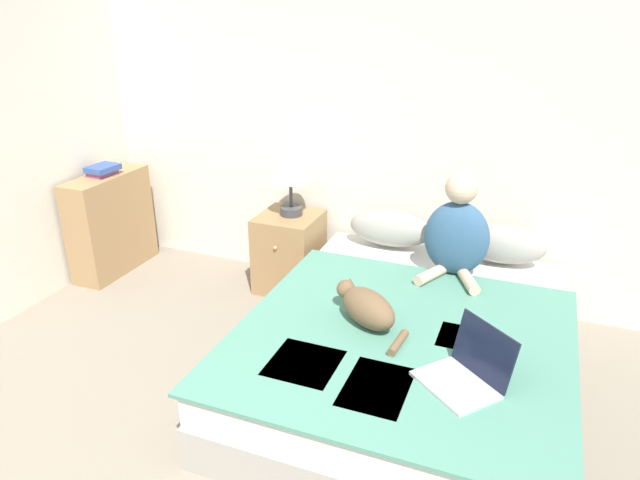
{
  "coord_description": "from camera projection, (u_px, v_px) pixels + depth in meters",
  "views": [
    {
      "loc": [
        1.07,
        -0.51,
        2.06
      ],
      "look_at": [
        -0.04,
        2.28,
        0.78
      ],
      "focal_mm": 32.0,
      "sensor_mm": 36.0,
      "label": 1
    }
  ],
  "objects": [
    {
      "name": "wall_back",
      "position": [
        382.0,
        120.0,
        3.98
      ],
      "size": [
        5.43,
        0.05,
        2.55
      ],
      "color": "beige",
      "rests_on": "ground_plane"
    },
    {
      "name": "bed",
      "position": [
        409.0,
        350.0,
        3.24
      ],
      "size": [
        1.71,
        2.13,
        0.43
      ],
      "color": "#9E998E",
      "rests_on": "ground_plane"
    },
    {
      "name": "pillow_near",
      "position": [
        390.0,
        228.0,
        4.02
      ],
      "size": [
        0.59,
        0.24,
        0.26
      ],
      "color": "gray",
      "rests_on": "bed"
    },
    {
      "name": "pillow_far",
      "position": [
        500.0,
        244.0,
        3.77
      ],
      "size": [
        0.59,
        0.24,
        0.26
      ],
      "color": "gray",
      "rests_on": "bed"
    },
    {
      "name": "person_sitting",
      "position": [
        457.0,
        233.0,
        3.55
      ],
      "size": [
        0.41,
        0.4,
        0.67
      ],
      "color": "#33567A",
      "rests_on": "bed"
    },
    {
      "name": "cat_tabby",
      "position": [
        367.0,
        307.0,
        3.06
      ],
      "size": [
        0.46,
        0.44,
        0.19
      ],
      "rotation": [
        0.0,
        0.0,
        2.52
      ],
      "color": "brown",
      "rests_on": "bed"
    },
    {
      "name": "laptop_open",
      "position": [
        465.0,
        373.0,
        2.59
      ],
      "size": [
        0.47,
        0.46,
        0.27
      ],
      "rotation": [
        0.0,
        0.0,
        -0.7
      ],
      "color": "#B7B7BC",
      "rests_on": "bed"
    },
    {
      "name": "nightstand",
      "position": [
        289.0,
        252.0,
        4.31
      ],
      "size": [
        0.44,
        0.48,
        0.59
      ],
      "color": "#937047",
      "rests_on": "ground_plane"
    },
    {
      "name": "table_lamp",
      "position": [
        290.0,
        171.0,
        4.07
      ],
      "size": [
        0.3,
        0.3,
        0.46
      ],
      "color": "#38383D",
      "rests_on": "nightstand"
    },
    {
      "name": "bookshelf",
      "position": [
        111.0,
        223.0,
        4.56
      ],
      "size": [
        0.27,
        0.74,
        0.8
      ],
      "color": "#99754C",
      "rests_on": "ground_plane"
    },
    {
      "name": "book_stack_top",
      "position": [
        103.0,
        170.0,
        4.38
      ],
      "size": [
        0.2,
        0.24,
        0.08
      ],
      "color": "#844270",
      "rests_on": "bookshelf"
    }
  ]
}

